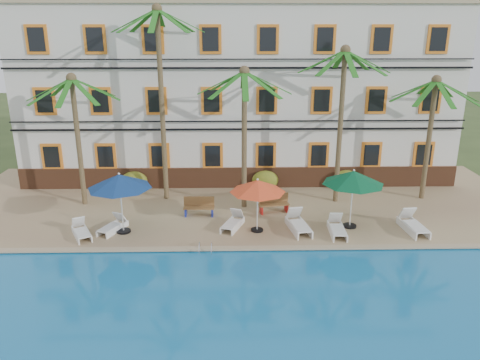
{
  "coord_description": "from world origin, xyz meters",
  "views": [
    {
      "loc": [
        -0.51,
        -18.54,
        9.08
      ],
      "look_at": [
        -0.04,
        3.0,
        2.0
      ],
      "focal_mm": 35.0,
      "sensor_mm": 36.0,
      "label": 1
    }
  ],
  "objects_px": {
    "palm_b": "(161,81)",
    "bench_right": "(273,203)",
    "lounger_a": "(81,231)",
    "lounger_f": "(413,224)",
    "lounger_b": "(113,226)",
    "lounger_d": "(298,224)",
    "umbrella_blue": "(120,182)",
    "umbrella_green": "(353,178)",
    "palm_d": "(342,104)",
    "pool_ladder": "(206,250)",
    "palm_a": "(76,120)",
    "palm_c": "(244,118)",
    "umbrella_red": "(258,186)",
    "lounger_e": "(337,228)",
    "lounger_c": "(233,222)",
    "palm_e": "(431,119)",
    "bench_left": "(199,206)"
  },
  "relations": [
    {
      "from": "umbrella_blue",
      "to": "lounger_f",
      "type": "bearing_deg",
      "value": -0.62
    },
    {
      "from": "umbrella_blue",
      "to": "lounger_b",
      "type": "bearing_deg",
      "value": 166.24
    },
    {
      "from": "palm_b",
      "to": "umbrella_blue",
      "type": "relative_size",
      "value": 3.51
    },
    {
      "from": "palm_a",
      "to": "palm_c",
      "type": "relative_size",
      "value": 0.95
    },
    {
      "from": "umbrella_red",
      "to": "lounger_c",
      "type": "relative_size",
      "value": 1.4
    },
    {
      "from": "palm_b",
      "to": "lounger_a",
      "type": "bearing_deg",
      "value": -123.25
    },
    {
      "from": "umbrella_blue",
      "to": "lounger_f",
      "type": "xyz_separation_m",
      "value": [
        13.1,
        -0.14,
        -2.1
      ]
    },
    {
      "from": "umbrella_red",
      "to": "bench_left",
      "type": "relative_size",
      "value": 1.65
    },
    {
      "from": "umbrella_blue",
      "to": "lounger_c",
      "type": "distance_m",
      "value": 5.4
    },
    {
      "from": "palm_d",
      "to": "lounger_d",
      "type": "bearing_deg",
      "value": -123.91
    },
    {
      "from": "palm_e",
      "to": "bench_left",
      "type": "height_order",
      "value": "palm_e"
    },
    {
      "from": "palm_a",
      "to": "lounger_a",
      "type": "xyz_separation_m",
      "value": [
        1.04,
        -4.06,
        -4.16
      ]
    },
    {
      "from": "palm_c",
      "to": "palm_e",
      "type": "xyz_separation_m",
      "value": [
        9.66,
        1.06,
        -0.32
      ]
    },
    {
      "from": "lounger_b",
      "to": "pool_ladder",
      "type": "bearing_deg",
      "value": -25.32
    },
    {
      "from": "palm_d",
      "to": "pool_ladder",
      "type": "xyz_separation_m",
      "value": [
        -6.63,
        -5.68,
        -5.16
      ]
    },
    {
      "from": "umbrella_blue",
      "to": "lounger_c",
      "type": "relative_size",
      "value": 1.57
    },
    {
      "from": "palm_a",
      "to": "lounger_f",
      "type": "relative_size",
      "value": 3.26
    },
    {
      "from": "pool_ladder",
      "to": "palm_c",
      "type": "bearing_deg",
      "value": 70.6
    },
    {
      "from": "lounger_a",
      "to": "lounger_f",
      "type": "bearing_deg",
      "value": 1.1
    },
    {
      "from": "lounger_e",
      "to": "pool_ladder",
      "type": "bearing_deg",
      "value": -165.3
    },
    {
      "from": "lounger_c",
      "to": "lounger_d",
      "type": "relative_size",
      "value": 0.85
    },
    {
      "from": "umbrella_blue",
      "to": "lounger_d",
      "type": "height_order",
      "value": "umbrella_blue"
    },
    {
      "from": "umbrella_green",
      "to": "bench_left",
      "type": "height_order",
      "value": "umbrella_green"
    },
    {
      "from": "lounger_b",
      "to": "lounger_d",
      "type": "relative_size",
      "value": 0.82
    },
    {
      "from": "umbrella_green",
      "to": "umbrella_blue",
      "type": "bearing_deg",
      "value": -178.01
    },
    {
      "from": "umbrella_blue",
      "to": "lounger_b",
      "type": "relative_size",
      "value": 1.63
    },
    {
      "from": "lounger_f",
      "to": "bench_left",
      "type": "relative_size",
      "value": 1.36
    },
    {
      "from": "palm_b",
      "to": "pool_ladder",
      "type": "height_order",
      "value": "palm_b"
    },
    {
      "from": "lounger_a",
      "to": "palm_d",
      "type": "bearing_deg",
      "value": 19.01
    },
    {
      "from": "lounger_c",
      "to": "lounger_e",
      "type": "xyz_separation_m",
      "value": [
        4.66,
        -0.76,
        0.02
      ]
    },
    {
      "from": "bench_right",
      "to": "pool_ladder",
      "type": "height_order",
      "value": "bench_right"
    },
    {
      "from": "palm_b",
      "to": "umbrella_blue",
      "type": "distance_m",
      "value": 5.96
    },
    {
      "from": "umbrella_blue",
      "to": "umbrella_green",
      "type": "height_order",
      "value": "umbrella_blue"
    },
    {
      "from": "umbrella_blue",
      "to": "umbrella_green",
      "type": "xyz_separation_m",
      "value": [
        10.36,
        0.36,
        -0.02
      ]
    },
    {
      "from": "lounger_a",
      "to": "palm_e",
      "type": "bearing_deg",
      "value": 14.95
    },
    {
      "from": "palm_c",
      "to": "lounger_b",
      "type": "relative_size",
      "value": 4.11
    },
    {
      "from": "palm_a",
      "to": "lounger_e",
      "type": "xyz_separation_m",
      "value": [
        12.39,
        -4.01,
        -4.14
      ]
    },
    {
      "from": "lounger_d",
      "to": "palm_e",
      "type": "bearing_deg",
      "value": 29.19
    },
    {
      "from": "palm_e",
      "to": "umbrella_red",
      "type": "distance_m",
      "value": 10.26
    },
    {
      "from": "palm_c",
      "to": "pool_ladder",
      "type": "distance_m",
      "value": 7.0
    },
    {
      "from": "umbrella_green",
      "to": "lounger_d",
      "type": "height_order",
      "value": "umbrella_green"
    },
    {
      "from": "palm_a",
      "to": "palm_d",
      "type": "distance_m",
      "value": 13.24
    },
    {
      "from": "palm_d",
      "to": "lounger_a",
      "type": "relative_size",
      "value": 4.6
    },
    {
      "from": "palm_b",
      "to": "bench_right",
      "type": "height_order",
      "value": "palm_b"
    },
    {
      "from": "lounger_a",
      "to": "lounger_b",
      "type": "relative_size",
      "value": 1.01
    },
    {
      "from": "lounger_a",
      "to": "bench_left",
      "type": "xyz_separation_m",
      "value": [
        5.06,
        2.34,
        0.22
      ]
    },
    {
      "from": "umbrella_red",
      "to": "lounger_e",
      "type": "distance_m",
      "value": 4.03
    },
    {
      "from": "lounger_a",
      "to": "pool_ladder",
      "type": "distance_m",
      "value": 5.75
    },
    {
      "from": "palm_b",
      "to": "lounger_c",
      "type": "relative_size",
      "value": 5.52
    },
    {
      "from": "lounger_c",
      "to": "bench_right",
      "type": "distance_m",
      "value": 2.79
    }
  ]
}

